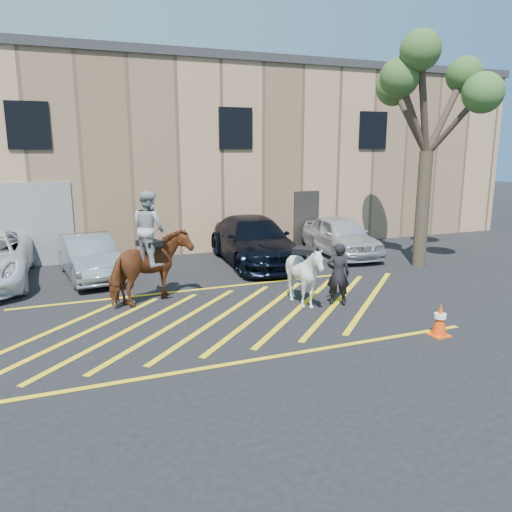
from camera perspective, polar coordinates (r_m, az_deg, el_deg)
name	(u,v)px	position (r m, az deg, el deg)	size (l,w,h in m)	color
ground	(216,314)	(12.08, -4.63, -6.65)	(90.00, 90.00, 0.00)	black
car_silver_sedan	(89,257)	(16.02, -18.51, -0.07)	(1.39, 3.97, 1.31)	gray
car_blue_suv	(254,241)	(17.15, -0.24, 1.78)	(2.18, 5.36, 1.56)	black
car_white_suv	(341,236)	(18.67, 9.67, 2.28)	(1.70, 4.22, 1.44)	silver
handler	(338,274)	(12.72, 9.36, -2.05)	(0.58, 0.38, 1.60)	black
warehouse	(134,153)	(23.17, -13.77, 11.32)	(32.42, 10.20, 7.30)	tan
hatching_zone	(219,318)	(11.81, -4.20, -7.06)	(12.60, 5.12, 0.01)	yellow
mounted_bay	(150,259)	(12.89, -11.99, -0.30)	(2.39, 1.89, 2.88)	brown
saddled_white	(305,275)	(12.47, 5.59, -2.18)	(1.93, 1.94, 1.60)	silver
traffic_cone	(440,319)	(11.30, 20.29, -6.80)	(0.40, 0.40, 0.73)	#FE510A
tree	(431,89)	(17.40, 19.33, 17.52)	(3.99, 4.37, 7.31)	#4C3E2E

